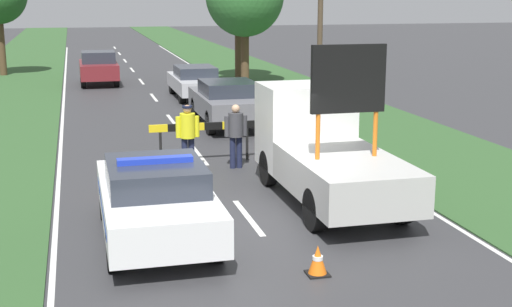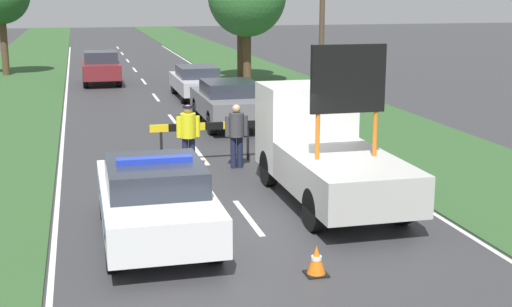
{
  "view_description": "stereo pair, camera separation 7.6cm",
  "coord_description": "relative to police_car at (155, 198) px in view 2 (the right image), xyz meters",
  "views": [
    {
      "loc": [
        -3.19,
        -13.01,
        4.4
      ],
      "look_at": [
        0.38,
        1.04,
        1.1
      ],
      "focal_mm": 50.0,
      "sensor_mm": 36.0,
      "label": 1
    },
    {
      "loc": [
        -3.12,
        -13.03,
        4.4
      ],
      "look_at": [
        0.38,
        1.04,
        1.1
      ],
      "focal_mm": 50.0,
      "sensor_mm": 36.0,
      "label": 2
    }
  ],
  "objects": [
    {
      "name": "ground_plane",
      "position": [
        1.91,
        0.58,
        -0.75
      ],
      "size": [
        160.0,
        160.0,
        0.0
      ],
      "primitive_type": "plane",
      "color": "#333335"
    },
    {
      "name": "lane_markings",
      "position": [
        1.91,
        15.05,
        -0.75
      ],
      "size": [
        7.54,
        65.01,
        0.01
      ],
      "color": "silver",
      "rests_on": "ground"
    },
    {
      "name": "grass_verge_left",
      "position": [
        -4.35,
        20.58,
        -0.74
      ],
      "size": [
        4.88,
        120.0,
        0.03
      ],
      "color": "#2D5128",
      "rests_on": "ground"
    },
    {
      "name": "grass_verge_right",
      "position": [
        8.17,
        20.58,
        -0.74
      ],
      "size": [
        4.88,
        120.0,
        0.03
      ],
      "color": "#2D5128",
      "rests_on": "ground"
    },
    {
      "name": "police_car",
      "position": [
        0.0,
        0.0,
        0.0
      ],
      "size": [
        1.92,
        4.61,
        1.54
      ],
      "rotation": [
        0.0,
        0.0,
        0.04
      ],
      "color": "white",
      "rests_on": "ground"
    },
    {
      "name": "work_truck",
      "position": [
        3.82,
        1.75,
        0.35
      ],
      "size": [
        2.0,
        5.22,
        3.42
      ],
      "rotation": [
        0.0,
        0.0,
        3.15
      ],
      "color": "white",
      "rests_on": "ground"
    },
    {
      "name": "road_barrier",
      "position": [
        1.91,
        5.66,
        0.12
      ],
      "size": [
        2.89,
        0.08,
        1.06
      ],
      "rotation": [
        0.0,
        0.0,
        0.13
      ],
      "color": "black",
      "rests_on": "ground"
    },
    {
      "name": "police_officer",
      "position": [
        1.36,
        4.93,
        0.23
      ],
      "size": [
        0.6,
        0.38,
        1.66
      ],
      "rotation": [
        0.0,
        0.0,
        3.53
      ],
      "color": "#191E38",
      "rests_on": "ground"
    },
    {
      "name": "pedestrian_civilian",
      "position": [
        2.58,
        4.84,
        0.21
      ],
      "size": [
        0.59,
        0.37,
        1.64
      ],
      "rotation": [
        0.0,
        0.0,
        0.19
      ],
      "color": "#191E38",
      "rests_on": "ground"
    },
    {
      "name": "traffic_cone_near_police",
      "position": [
        2.28,
        -2.36,
        -0.51
      ],
      "size": [
        0.35,
        0.35,
        0.49
      ],
      "color": "black",
      "rests_on": "ground"
    },
    {
      "name": "traffic_cone_centre_front",
      "position": [
        0.7,
        3.46,
        -0.42
      ],
      "size": [
        0.5,
        0.5,
        0.68
      ],
      "color": "black",
      "rests_on": "ground"
    },
    {
      "name": "traffic_cone_near_truck",
      "position": [
        3.73,
        6.05,
        -0.45
      ],
      "size": [
        0.45,
        0.45,
        0.62
      ],
      "color": "black",
      "rests_on": "ground"
    },
    {
      "name": "traffic_cone_behind_barrier",
      "position": [
        -0.63,
        3.29,
        -0.43
      ],
      "size": [
        0.48,
        0.48,
        0.66
      ],
      "color": "black",
      "rests_on": "ground"
    },
    {
      "name": "traffic_cone_lane_edge",
      "position": [
        5.0,
        6.99,
        -0.44
      ],
      "size": [
        0.46,
        0.46,
        0.63
      ],
      "color": "black",
      "rests_on": "ground"
    },
    {
      "name": "queued_car_suv_grey",
      "position": [
        3.61,
        10.64,
        0.06
      ],
      "size": [
        1.93,
        4.54,
        1.51
      ],
      "rotation": [
        0.0,
        0.0,
        3.14
      ],
      "color": "slate",
      "rests_on": "ground"
    },
    {
      "name": "queued_car_sedan_silver",
      "position": [
        3.61,
        17.28,
        -0.04
      ],
      "size": [
        1.79,
        4.61,
        1.35
      ],
      "rotation": [
        0.0,
        0.0,
        3.14
      ],
      "color": "#B2B2B7",
      "rests_on": "ground"
    },
    {
      "name": "queued_car_wagon_maroon",
      "position": [
        -0.17,
        22.89,
        0.07
      ],
      "size": [
        1.77,
        3.91,
        1.6
      ],
      "rotation": [
        0.0,
        0.0,
        3.14
      ],
      "color": "maroon",
      "rests_on": "ground"
    },
    {
      "name": "utility_pole",
      "position": [
        7.7,
        13.16,
        2.91
      ],
      "size": [
        1.2,
        0.2,
        7.1
      ],
      "color": "#473828",
      "rests_on": "ground"
    }
  ]
}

